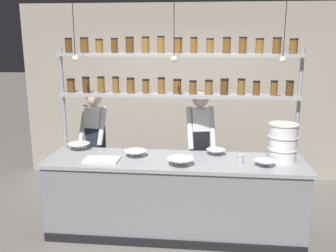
{
  "coord_description": "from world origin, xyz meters",
  "views": [
    {
      "loc": [
        0.35,
        -4.11,
        2.3
      ],
      "look_at": [
        -0.1,
        0.2,
        1.27
      ],
      "focal_mm": 40.0,
      "sensor_mm": 36.0,
      "label": 1
    }
  ],
  "objects": [
    {
      "name": "ground_plane",
      "position": [
        0.0,
        0.0,
        0.0
      ],
      "size": [
        40.0,
        40.0,
        0.0
      ],
      "primitive_type": "plane",
      "color": "slate"
    },
    {
      "name": "back_wall",
      "position": [
        0.0,
        2.01,
        1.41
      ],
      "size": [
        5.41,
        0.12,
        2.83
      ],
      "primitive_type": "cube",
      "color": "#9E9384",
      "rests_on": "ground_plane"
    },
    {
      "name": "prep_counter",
      "position": [
        0.0,
        -0.0,
        0.46
      ],
      "size": [
        3.01,
        0.76,
        0.92
      ],
      "color": "gray",
      "rests_on": "ground_plane"
    },
    {
      "name": "spice_shelf_unit",
      "position": [
        -0.0,
        0.33,
        1.85
      ],
      "size": [
        2.89,
        0.28,
        2.32
      ],
      "color": "#999BA0",
      "rests_on": "ground_plane"
    },
    {
      "name": "chef_left",
      "position": [
        -1.15,
        0.7,
        0.92
      ],
      "size": [
        0.4,
        0.33,
        1.61
      ],
      "rotation": [
        0.0,
        0.0,
        -0.24
      ],
      "color": "black",
      "rests_on": "ground_plane"
    },
    {
      "name": "chef_center",
      "position": [
        0.28,
        0.56,
        0.95
      ],
      "size": [
        0.41,
        0.34,
        1.65
      ],
      "rotation": [
        0.0,
        0.0,
        0.25
      ],
      "color": "black",
      "rests_on": "ground_plane"
    },
    {
      "name": "container_stack",
      "position": [
        1.23,
        0.11,
        1.14
      ],
      "size": [
        0.34,
        0.34,
        0.43
      ],
      "color": "white",
      "rests_on": "prep_counter"
    },
    {
      "name": "cutting_board",
      "position": [
        -0.83,
        -0.13,
        0.93
      ],
      "size": [
        0.4,
        0.26,
        0.02
      ],
      "color": "silver",
      "rests_on": "prep_counter"
    },
    {
      "name": "prep_bowl_near_left",
      "position": [
        0.08,
        -0.19,
        0.96
      ],
      "size": [
        0.3,
        0.3,
        0.08
      ],
      "color": "silver",
      "rests_on": "prep_counter"
    },
    {
      "name": "prep_bowl_center_front",
      "position": [
        0.48,
        0.24,
        0.95
      ],
      "size": [
        0.23,
        0.23,
        0.06
      ],
      "color": "silver",
      "rests_on": "prep_counter"
    },
    {
      "name": "prep_bowl_center_back",
      "position": [
        -0.47,
        0.06,
        0.96
      ],
      "size": [
        0.27,
        0.27,
        0.07
      ],
      "color": "white",
      "rests_on": "prep_counter"
    },
    {
      "name": "prep_bowl_near_right",
      "position": [
        -1.24,
        0.28,
        0.96
      ],
      "size": [
        0.28,
        0.28,
        0.08
      ],
      "color": "silver",
      "rests_on": "prep_counter"
    },
    {
      "name": "prep_bowl_far_left",
      "position": [
        1.01,
        -0.12,
        0.95
      ],
      "size": [
        0.23,
        0.23,
        0.06
      ],
      "color": "silver",
      "rests_on": "prep_counter"
    },
    {
      "name": "serving_cup_front",
      "position": [
        0.74,
        -0.06,
        0.97
      ],
      "size": [
        0.08,
        0.08,
        0.1
      ],
      "color": "#B2B7BC",
      "rests_on": "prep_counter"
    },
    {
      "name": "pendant_light_row",
      "position": [
        0.0,
        0.0,
        2.11
      ],
      "size": [
        2.33,
        0.07,
        0.75
      ],
      "color": "black"
    }
  ]
}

